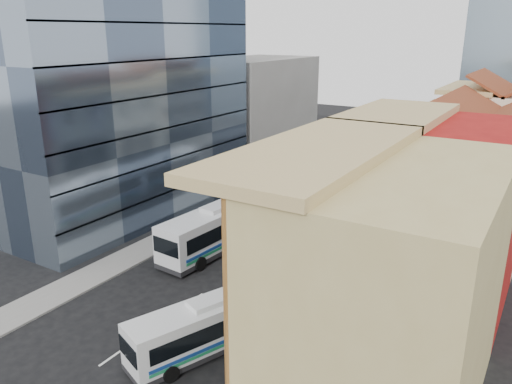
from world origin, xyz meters
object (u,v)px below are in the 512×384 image
Objects in this scene: shophouse_tan at (391,296)px; bus_left_far at (301,192)px; bus_left_near at (220,226)px; office_tower at (117,57)px; bus_right at (213,323)px.

shophouse_tan is 28.48m from bus_left_far.
bus_left_near reaches higher than bus_left_far.
bus_left_far is (15.00, 9.19, -13.21)m from office_tower.
bus_left_near reaches higher than bus_right.
shophouse_tan reaches higher than bus_left_far.
bus_left_far is at bearing 126.14° from bus_right.
shophouse_tan reaches higher than bus_left_near.
bus_left_near is 1.10× the size of bus_left_far.
shophouse_tan is 35.19m from office_tower.
shophouse_tan is at bearing -24.30° from office_tower.
shophouse_tan reaches higher than bus_right.
bus_left_near is (-17.36, 10.98, -4.02)m from shophouse_tan.
bus_right is at bearing -177.15° from shophouse_tan.
office_tower is 19.10m from bus_left_near.
shophouse_tan is 1.38× the size of bus_right.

